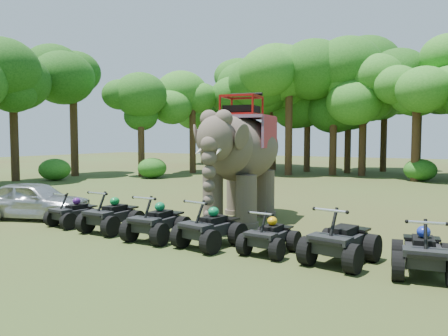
{
  "coord_description": "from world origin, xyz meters",
  "views": [
    {
      "loc": [
        7.72,
        -12.09,
        2.97
      ],
      "look_at": [
        0.0,
        1.2,
        1.9
      ],
      "focal_mm": 35.0,
      "sensor_mm": 36.0,
      "label": 1
    }
  ],
  "objects_px": {
    "atv_3": "(210,223)",
    "atv_5": "(341,234)",
    "elephant": "(241,157)",
    "atv_6": "(424,246)",
    "atv_4": "(270,231)",
    "parked_car": "(34,200)",
    "atv_2": "(157,217)",
    "atv_0": "(73,209)",
    "atv_1": "(111,211)"
  },
  "relations": [
    {
      "from": "atv_3",
      "to": "atv_5",
      "type": "distance_m",
      "value": 3.52
    },
    {
      "from": "elephant",
      "to": "atv_6",
      "type": "bearing_deg",
      "value": -38.53
    },
    {
      "from": "atv_3",
      "to": "atv_4",
      "type": "distance_m",
      "value": 1.71
    },
    {
      "from": "parked_car",
      "to": "atv_5",
      "type": "xyz_separation_m",
      "value": [
        11.22,
        0.0,
        0.0
      ]
    },
    {
      "from": "atv_6",
      "to": "elephant",
      "type": "bearing_deg",
      "value": 140.95
    },
    {
      "from": "atv_2",
      "to": "atv_6",
      "type": "height_order",
      "value": "atv_2"
    },
    {
      "from": "atv_0",
      "to": "atv_1",
      "type": "height_order",
      "value": "atv_1"
    },
    {
      "from": "elephant",
      "to": "atv_4",
      "type": "relative_size",
      "value": 3.53
    },
    {
      "from": "atv_5",
      "to": "atv_6",
      "type": "relative_size",
      "value": 1.07
    },
    {
      "from": "atv_1",
      "to": "elephant",
      "type": "bearing_deg",
      "value": 54.66
    },
    {
      "from": "atv_2",
      "to": "atv_4",
      "type": "bearing_deg",
      "value": 2.11
    },
    {
      "from": "atv_1",
      "to": "atv_5",
      "type": "bearing_deg",
      "value": 0.87
    },
    {
      "from": "atv_2",
      "to": "atv_6",
      "type": "xyz_separation_m",
      "value": [
        7.09,
        0.27,
        -0.02
      ]
    },
    {
      "from": "atv_1",
      "to": "atv_6",
      "type": "height_order",
      "value": "atv_1"
    },
    {
      "from": "atv_4",
      "to": "atv_5",
      "type": "relative_size",
      "value": 0.83
    },
    {
      "from": "atv_4",
      "to": "atv_6",
      "type": "xyz_separation_m",
      "value": [
        3.62,
        -0.0,
        0.08
      ]
    },
    {
      "from": "elephant",
      "to": "parked_car",
      "type": "relative_size",
      "value": 1.34
    },
    {
      "from": "atv_2",
      "to": "atv_3",
      "type": "xyz_separation_m",
      "value": [
        1.78,
        0.07,
        -0.0
      ]
    },
    {
      "from": "atv_1",
      "to": "atv_4",
      "type": "relative_size",
      "value": 1.16
    },
    {
      "from": "atv_0",
      "to": "atv_4",
      "type": "distance_m",
      "value": 7.21
    },
    {
      "from": "atv_0",
      "to": "atv_1",
      "type": "bearing_deg",
      "value": 5.22
    },
    {
      "from": "atv_2",
      "to": "atv_6",
      "type": "relative_size",
      "value": 1.03
    },
    {
      "from": "atv_5",
      "to": "atv_2",
      "type": "bearing_deg",
      "value": -168.7
    },
    {
      "from": "elephant",
      "to": "atv_5",
      "type": "height_order",
      "value": "elephant"
    },
    {
      "from": "atv_0",
      "to": "atv_2",
      "type": "height_order",
      "value": "atv_2"
    },
    {
      "from": "parked_car",
      "to": "atv_3",
      "type": "height_order",
      "value": "parked_car"
    },
    {
      "from": "elephant",
      "to": "atv_5",
      "type": "distance_m",
      "value": 6.07
    },
    {
      "from": "atv_0",
      "to": "atv_5",
      "type": "distance_m",
      "value": 9.03
    },
    {
      "from": "atv_5",
      "to": "atv_4",
      "type": "bearing_deg",
      "value": -170.89
    },
    {
      "from": "atv_0",
      "to": "atv_4",
      "type": "bearing_deg",
      "value": 6.8
    },
    {
      "from": "atv_3",
      "to": "atv_5",
      "type": "relative_size",
      "value": 0.96
    },
    {
      "from": "atv_3",
      "to": "atv_4",
      "type": "relative_size",
      "value": 1.16
    },
    {
      "from": "atv_0",
      "to": "atv_6",
      "type": "bearing_deg",
      "value": 6.55
    },
    {
      "from": "elephant",
      "to": "atv_2",
      "type": "distance_m",
      "value": 4.29
    },
    {
      "from": "elephant",
      "to": "parked_car",
      "type": "height_order",
      "value": "elephant"
    },
    {
      "from": "atv_1",
      "to": "atv_4",
      "type": "height_order",
      "value": "atv_1"
    },
    {
      "from": "atv_1",
      "to": "atv_2",
      "type": "height_order",
      "value": "atv_2"
    },
    {
      "from": "parked_car",
      "to": "atv_3",
      "type": "xyz_separation_m",
      "value": [
        7.71,
        -0.23,
        -0.03
      ]
    },
    {
      "from": "atv_2",
      "to": "atv_5",
      "type": "xyz_separation_m",
      "value": [
        5.29,
        0.3,
        0.03
      ]
    },
    {
      "from": "atv_4",
      "to": "atv_5",
      "type": "distance_m",
      "value": 1.82
    },
    {
      "from": "atv_2",
      "to": "atv_5",
      "type": "height_order",
      "value": "atv_5"
    },
    {
      "from": "atv_2",
      "to": "atv_5",
      "type": "relative_size",
      "value": 0.96
    },
    {
      "from": "atv_2",
      "to": "atv_3",
      "type": "bearing_deg",
      "value": 0.08
    },
    {
      "from": "atv_0",
      "to": "atv_3",
      "type": "bearing_deg",
      "value": 5.01
    },
    {
      "from": "parked_car",
      "to": "atv_4",
      "type": "xyz_separation_m",
      "value": [
        9.41,
        -0.03,
        -0.12
      ]
    },
    {
      "from": "atv_2",
      "to": "atv_0",
      "type": "bearing_deg",
      "value": 174.99
    },
    {
      "from": "atv_3",
      "to": "atv_5",
      "type": "height_order",
      "value": "atv_5"
    },
    {
      "from": "atv_3",
      "to": "atv_5",
      "type": "xyz_separation_m",
      "value": [
        3.52,
        0.23,
        0.03
      ]
    },
    {
      "from": "atv_5",
      "to": "atv_1",
      "type": "bearing_deg",
      "value": -170.76
    },
    {
      "from": "atv_6",
      "to": "atv_4",
      "type": "bearing_deg",
      "value": 170.57
    }
  ]
}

